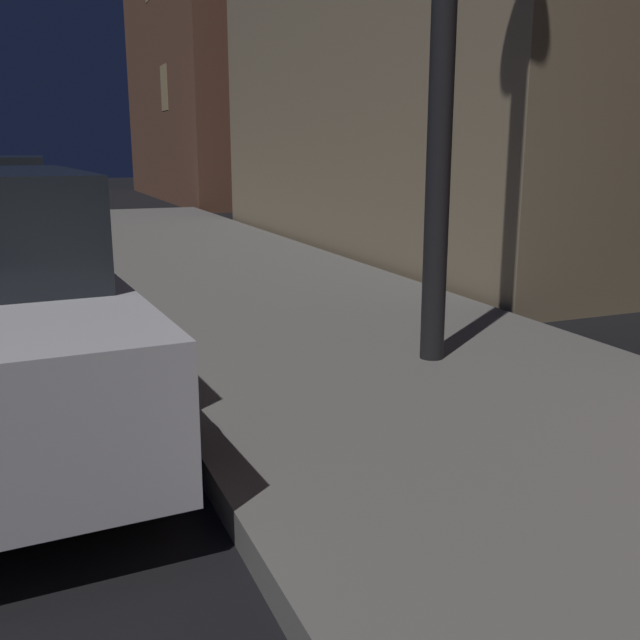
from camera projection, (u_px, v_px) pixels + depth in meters
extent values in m
cylinder|color=black|center=(76.00, 307.00, 5.72)|extent=(0.26, 0.67, 0.66)
cylinder|color=black|center=(154.00, 416.00, 3.39)|extent=(0.26, 0.67, 0.66)
cylinder|color=black|center=(57.00, 228.00, 11.22)|extent=(0.24, 0.67, 0.66)
cylinder|color=black|center=(62.00, 251.00, 8.81)|extent=(0.24, 0.67, 0.66)
cube|color=#F2D17F|center=(165.00, 88.00, 19.98)|extent=(0.06, 0.90, 1.20)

